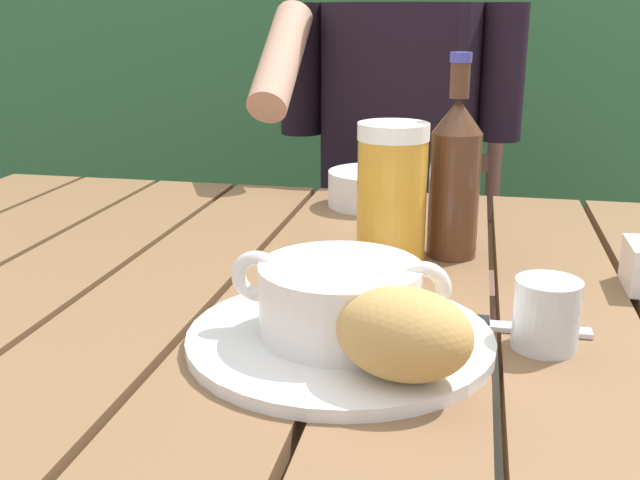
{
  "coord_description": "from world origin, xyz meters",
  "views": [
    {
      "loc": [
        0.19,
        -0.8,
        1.02
      ],
      "look_at": [
        0.04,
        -0.06,
        0.79
      ],
      "focal_mm": 42.57,
      "sensor_mm": 36.0,
      "label": 1
    }
  ],
  "objects": [
    {
      "name": "dining_table",
      "position": [
        0.0,
        0.0,
        0.64
      ],
      "size": [
        1.33,
        0.94,
        0.72
      ],
      "color": "brown",
      "rests_on": "ground_plane"
    },
    {
      "name": "chair_near_diner",
      "position": [
        0.04,
        0.91,
        0.5
      ],
      "size": [
        0.44,
        0.45,
        1.03
      ],
      "color": "brown",
      "rests_on": "ground_plane"
    },
    {
      "name": "person_eating",
      "position": [
        0.04,
        0.71,
        0.73
      ],
      "size": [
        0.48,
        0.47,
        1.24
      ],
      "color": "black",
      "rests_on": "ground_plane"
    },
    {
      "name": "serving_plate",
      "position": [
        0.08,
        -0.16,
        0.73
      ],
      "size": [
        0.29,
        0.29,
        0.01
      ],
      "color": "white",
      "rests_on": "dining_table"
    },
    {
      "name": "soup_bowl",
      "position": [
        0.08,
        -0.16,
        0.77
      ],
      "size": [
        0.2,
        0.15,
        0.08
      ],
      "color": "white",
      "rests_on": "serving_plate"
    },
    {
      "name": "bread_roll",
      "position": [
        0.14,
        -0.24,
        0.77
      ],
      "size": [
        0.13,
        0.11,
        0.08
      ],
      "color": "tan",
      "rests_on": "serving_plate"
    },
    {
      "name": "beer_glass",
      "position": [
        0.1,
        0.08,
        0.81
      ],
      "size": [
        0.09,
        0.09,
        0.17
      ],
      "color": "gold",
      "rests_on": "dining_table"
    },
    {
      "name": "beer_bottle",
      "position": [
        0.17,
        0.13,
        0.82
      ],
      "size": [
        0.06,
        0.06,
        0.25
      ],
      "color": "#4F2E1C",
      "rests_on": "dining_table"
    },
    {
      "name": "water_glass_small",
      "position": [
        0.27,
        -0.13,
        0.75
      ],
      "size": [
        0.06,
        0.06,
        0.07
      ],
      "color": "silver",
      "rests_on": "dining_table"
    },
    {
      "name": "table_knife",
      "position": [
        0.21,
        -0.09,
        0.72
      ],
      "size": [
        0.16,
        0.02,
        0.01
      ],
      "color": "silver",
      "rests_on": "dining_table"
    },
    {
      "name": "diner_bowl",
      "position": [
        0.04,
        0.37,
        0.75
      ],
      "size": [
        0.14,
        0.14,
        0.06
      ],
      "color": "white",
      "rests_on": "dining_table"
    }
  ]
}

